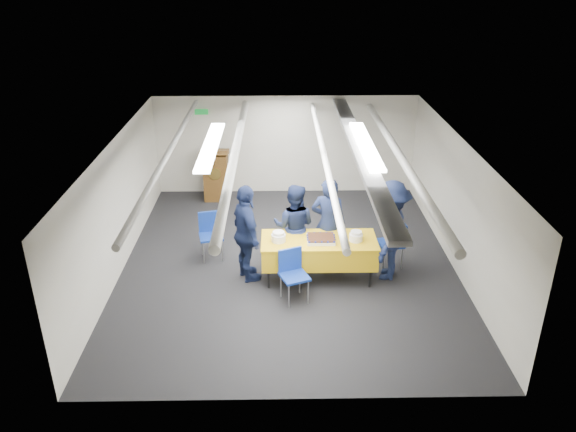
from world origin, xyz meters
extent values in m
plane|color=black|center=(0.00, 0.00, 0.00)|extent=(7.00, 7.00, 0.00)
cube|color=beige|center=(0.00, 3.49, 1.15)|extent=(6.00, 0.02, 2.30)
cube|color=beige|center=(-2.99, 0.00, 1.15)|extent=(0.02, 7.00, 2.30)
cube|color=beige|center=(2.99, 0.00, 1.15)|extent=(0.02, 7.00, 2.30)
cube|color=white|center=(0.00, 0.00, 2.29)|extent=(6.00, 7.00, 0.02)
cylinder|color=silver|center=(-2.00, 0.00, 2.18)|extent=(0.10, 6.90, 0.10)
cylinder|color=silver|center=(-0.90, 0.00, 2.14)|extent=(0.14, 6.90, 0.14)
cylinder|color=silver|center=(0.60, 0.00, 2.10)|extent=(0.10, 6.90, 0.10)
cylinder|color=silver|center=(1.90, 0.00, 2.06)|extent=(0.14, 6.90, 0.14)
cube|color=gray|center=(1.20, 0.00, 2.20)|extent=(0.28, 6.90, 0.08)
cube|color=white|center=(-1.30, 0.00, 2.27)|extent=(0.25, 2.60, 0.04)
cube|color=white|center=(1.30, 0.00, 2.27)|extent=(0.25, 2.60, 0.04)
cube|color=#0C591E|center=(-1.90, 3.47, 1.95)|extent=(0.30, 0.04, 0.12)
cylinder|color=black|center=(-0.35, -0.85, 0.18)|extent=(0.04, 0.04, 0.36)
cylinder|color=black|center=(1.38, -0.85, 0.18)|extent=(0.04, 0.04, 0.36)
cylinder|color=black|center=(-0.35, -0.26, 0.18)|extent=(0.04, 0.04, 0.36)
cylinder|color=black|center=(1.38, -0.26, 0.18)|extent=(0.04, 0.04, 0.36)
cube|color=gold|center=(0.51, -0.55, 0.54)|extent=(1.95, 0.81, 0.39)
cube|color=gold|center=(0.51, -0.55, 0.76)|extent=(1.97, 0.83, 0.03)
cube|color=white|center=(0.54, -0.61, 0.80)|extent=(0.47, 0.38, 0.06)
cube|color=black|center=(0.54, -0.61, 0.84)|extent=(0.45, 0.36, 0.02)
sphere|color=navy|center=(0.33, -0.78, 0.84)|extent=(0.04, 0.04, 0.04)
sphere|color=navy|center=(0.33, -0.44, 0.84)|extent=(0.04, 0.04, 0.04)
sphere|color=navy|center=(0.43, -0.78, 0.84)|extent=(0.04, 0.04, 0.04)
sphere|color=navy|center=(0.43, -0.44, 0.84)|extent=(0.04, 0.04, 0.04)
sphere|color=navy|center=(0.54, -0.78, 0.84)|extent=(0.04, 0.04, 0.04)
sphere|color=navy|center=(0.54, -0.44, 0.84)|extent=(0.04, 0.04, 0.04)
sphere|color=navy|center=(0.64, -0.78, 0.84)|extent=(0.04, 0.04, 0.04)
sphere|color=navy|center=(0.64, -0.44, 0.84)|extent=(0.04, 0.04, 0.04)
sphere|color=navy|center=(0.74, -0.78, 0.84)|extent=(0.04, 0.04, 0.04)
sphere|color=navy|center=(0.74, -0.44, 0.84)|extent=(0.04, 0.04, 0.04)
sphere|color=navy|center=(0.31, -0.70, 0.84)|extent=(0.04, 0.04, 0.04)
sphere|color=navy|center=(0.76, -0.70, 0.84)|extent=(0.04, 0.04, 0.04)
sphere|color=navy|center=(0.31, -0.61, 0.84)|extent=(0.04, 0.04, 0.04)
sphere|color=navy|center=(0.76, -0.61, 0.84)|extent=(0.04, 0.04, 0.04)
sphere|color=navy|center=(0.31, -0.53, 0.84)|extent=(0.04, 0.04, 0.04)
sphere|color=navy|center=(0.76, -0.53, 0.84)|extent=(0.04, 0.04, 0.04)
cylinder|color=white|center=(-0.18, -0.60, 0.83)|extent=(0.24, 0.24, 0.13)
cylinder|color=white|center=(-0.18, -0.60, 0.92)|extent=(0.20, 0.20, 0.05)
cylinder|color=white|center=(1.13, -0.60, 0.83)|extent=(0.23, 0.23, 0.12)
cylinder|color=white|center=(1.13, -0.60, 0.92)|extent=(0.19, 0.19, 0.05)
cube|color=brown|center=(-1.60, 3.05, 0.55)|extent=(0.55, 0.45, 1.10)
cube|color=brown|center=(-1.60, 3.02, 1.15)|extent=(0.62, 0.53, 0.21)
cylinder|color=gold|center=(-1.60, 2.81, 0.70)|extent=(0.28, 0.02, 0.28)
cylinder|color=gray|center=(-0.02, -1.45, 0.21)|extent=(0.02, 0.02, 0.43)
cylinder|color=gray|center=(0.30, -1.32, 0.21)|extent=(0.02, 0.02, 0.43)
cylinder|color=gray|center=(-0.15, -1.13, 0.21)|extent=(0.02, 0.02, 0.43)
cylinder|color=gray|center=(0.17, -1.01, 0.21)|extent=(0.02, 0.02, 0.43)
cube|color=navy|center=(0.07, -1.23, 0.45)|extent=(0.55, 0.55, 0.04)
cube|color=navy|center=(0.00, -1.05, 0.67)|extent=(0.39, 0.18, 0.40)
cylinder|color=gray|center=(1.64, 0.03, 0.21)|extent=(0.02, 0.02, 0.43)
cylinder|color=gray|center=(1.70, -0.31, 0.21)|extent=(0.02, 0.02, 0.43)
cylinder|color=gray|center=(1.98, 0.08, 0.21)|extent=(0.02, 0.02, 0.43)
cylinder|color=gray|center=(2.03, -0.25, 0.21)|extent=(0.02, 0.02, 0.43)
cube|color=navy|center=(1.84, -0.11, 0.45)|extent=(0.48, 0.48, 0.04)
cube|color=navy|center=(2.02, -0.08, 0.67)|extent=(0.11, 0.40, 0.40)
cylinder|color=gray|center=(-1.55, 0.02, 0.21)|extent=(0.02, 0.02, 0.43)
cylinder|color=gray|center=(-1.22, 0.09, 0.21)|extent=(0.02, 0.02, 0.43)
cylinder|color=gray|center=(-1.63, 0.35, 0.21)|extent=(0.02, 0.02, 0.43)
cylinder|color=gray|center=(-1.29, 0.43, 0.21)|extent=(0.02, 0.02, 0.43)
cube|color=navy|center=(-1.42, 0.22, 0.45)|extent=(0.50, 0.50, 0.04)
cube|color=navy|center=(-1.46, 0.41, 0.67)|extent=(0.40, 0.12, 0.40)
imported|color=black|center=(0.70, -0.10, 0.85)|extent=(0.70, 0.55, 1.70)
imported|color=black|center=(0.10, -0.08, 0.79)|extent=(0.88, 0.75, 1.58)
imported|color=black|center=(-0.72, -0.52, 0.87)|extent=(0.78, 1.11, 1.74)
imported|color=black|center=(1.72, -0.48, 0.89)|extent=(1.00, 1.30, 1.78)
camera|label=1|loc=(-0.17, -9.01, 5.16)|focal=35.00mm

